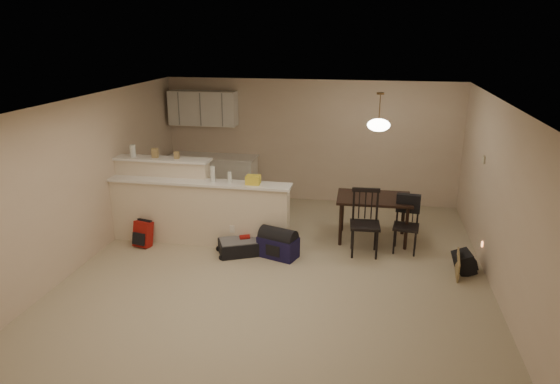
% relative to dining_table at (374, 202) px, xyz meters
% --- Properties ---
extents(room, '(7.00, 7.02, 2.50)m').
position_rel_dining_table_xyz_m(room, '(-1.34, -1.59, 0.58)').
color(room, '#B7A98C').
rests_on(room, ground).
extents(breakfast_bar, '(3.08, 0.58, 1.39)m').
position_rel_dining_table_xyz_m(breakfast_bar, '(-3.10, -0.61, -0.06)').
color(breakfast_bar, beige).
rests_on(breakfast_bar, ground).
extents(upper_cabinets, '(1.40, 0.34, 0.70)m').
position_rel_dining_table_xyz_m(upper_cabinets, '(-3.54, 1.73, 1.23)').
color(upper_cabinets, white).
rests_on(upper_cabinets, room).
extents(kitchen_counter, '(1.80, 0.60, 0.90)m').
position_rel_dining_table_xyz_m(kitchen_counter, '(-3.34, 1.60, -0.22)').
color(kitchen_counter, white).
rests_on(kitchen_counter, ground).
extents(thermostat, '(0.02, 0.12, 0.12)m').
position_rel_dining_table_xyz_m(thermostat, '(1.65, -0.04, 0.83)').
color(thermostat, beige).
rests_on(thermostat, room).
extents(jar, '(0.10, 0.10, 0.20)m').
position_rel_dining_table_xyz_m(jar, '(-4.04, -0.47, 0.82)').
color(jar, silver).
rests_on(jar, breakfast_bar).
extents(cereal_box, '(0.10, 0.07, 0.16)m').
position_rel_dining_table_xyz_m(cereal_box, '(-3.65, -0.47, 0.80)').
color(cereal_box, '#9D8351').
rests_on(cereal_box, breakfast_bar).
extents(small_box, '(0.08, 0.06, 0.12)m').
position_rel_dining_table_xyz_m(small_box, '(-3.26, -0.47, 0.78)').
color(small_box, '#9D8351').
rests_on(small_box, breakfast_bar).
extents(bottle_a, '(0.07, 0.07, 0.26)m').
position_rel_dining_table_xyz_m(bottle_a, '(-2.58, -0.69, 0.55)').
color(bottle_a, silver).
rests_on(bottle_a, breakfast_bar).
extents(bottle_b, '(0.06, 0.06, 0.18)m').
position_rel_dining_table_xyz_m(bottle_b, '(-2.30, -0.69, 0.51)').
color(bottle_b, silver).
rests_on(bottle_b, breakfast_bar).
extents(bag_lump, '(0.22, 0.18, 0.14)m').
position_rel_dining_table_xyz_m(bag_lump, '(-1.91, -0.69, 0.49)').
color(bag_lump, '#9D8351').
rests_on(bag_lump, breakfast_bar).
extents(dining_table, '(1.24, 0.85, 0.77)m').
position_rel_dining_table_xyz_m(dining_table, '(0.00, 0.00, 0.00)').
color(dining_table, black).
rests_on(dining_table, ground).
extents(pendant_lamp, '(0.36, 0.36, 0.62)m').
position_rel_dining_table_xyz_m(pendant_lamp, '(-0.00, -0.00, 1.32)').
color(pendant_lamp, brown).
rests_on(pendant_lamp, room).
extents(dining_chair_near, '(0.49, 0.47, 1.05)m').
position_rel_dining_table_xyz_m(dining_chair_near, '(-0.12, -0.63, -0.15)').
color(dining_chair_near, black).
rests_on(dining_chair_near, ground).
extents(dining_chair_far, '(0.44, 0.42, 0.90)m').
position_rel_dining_table_xyz_m(dining_chair_far, '(0.52, -0.40, -0.22)').
color(dining_chair_far, black).
rests_on(dining_chair_far, ground).
extents(suitcase, '(0.77, 0.66, 0.22)m').
position_rel_dining_table_xyz_m(suitcase, '(-2.08, -0.98, -0.56)').
color(suitcase, black).
rests_on(suitcase, ground).
extents(red_backpack, '(0.31, 0.24, 0.42)m').
position_rel_dining_table_xyz_m(red_backpack, '(-3.73, -0.98, -0.46)').
color(red_backpack, maroon).
rests_on(red_backpack, ground).
extents(navy_duffel, '(0.68, 0.51, 0.33)m').
position_rel_dining_table_xyz_m(navy_duffel, '(-1.45, -0.98, -0.51)').
color(navy_duffel, '#16133C').
rests_on(navy_duffel, ground).
extents(black_daypack, '(0.29, 0.37, 0.30)m').
position_rel_dining_table_xyz_m(black_daypack, '(1.35, -0.98, -0.52)').
color(black_daypack, black).
rests_on(black_daypack, ground).
extents(cardboard_sheet, '(0.06, 0.45, 0.35)m').
position_rel_dining_table_xyz_m(cardboard_sheet, '(1.23, -1.17, -0.50)').
color(cardboard_sheet, '#9D8351').
rests_on(cardboard_sheet, ground).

